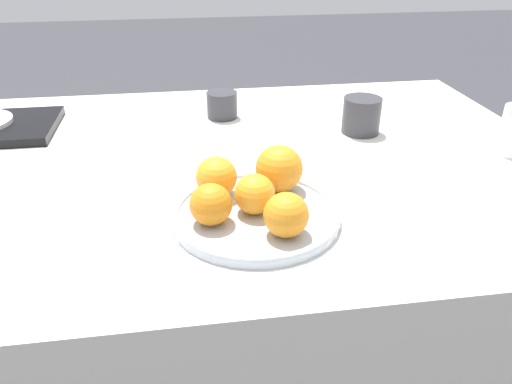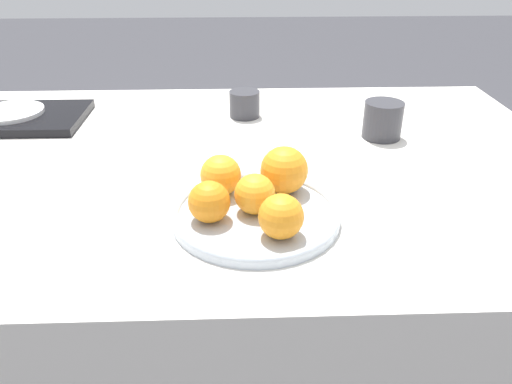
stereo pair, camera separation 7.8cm
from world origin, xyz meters
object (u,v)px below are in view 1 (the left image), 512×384
at_px(orange_4, 216,177).
at_px(cup_0, 222,105).
at_px(cup_1, 361,115).
at_px(fruit_platter, 256,214).
at_px(orange_0, 255,194).
at_px(orange_2, 211,204).
at_px(orange_1, 286,215).
at_px(orange_3, 279,169).

distance_m(orange_4, cup_0, 0.42).
bearing_deg(cup_1, fruit_platter, -130.69).
distance_m(orange_0, orange_2, 0.07).
bearing_deg(fruit_platter, orange_1, -64.29).
relative_size(cup_0, cup_1, 0.87).
height_order(orange_3, cup_0, orange_3).
bearing_deg(orange_3, orange_1, -96.62).
distance_m(orange_0, orange_4, 0.08).
height_order(orange_0, cup_1, cup_1).
bearing_deg(orange_1, orange_2, 155.48).
bearing_deg(fruit_platter, cup_0, 91.28).
distance_m(orange_1, cup_1, 0.48).
distance_m(orange_2, orange_4, 0.09).
height_order(orange_2, orange_3, orange_3).
bearing_deg(orange_0, orange_3, 52.45).
bearing_deg(orange_4, orange_3, 1.78).
height_order(orange_2, orange_4, orange_4).
bearing_deg(fruit_platter, cup_1, 49.31).
relative_size(orange_0, cup_1, 0.77).
xyz_separation_m(cup_0, cup_1, (0.30, -0.15, 0.01)).
relative_size(fruit_platter, orange_1, 4.03).
xyz_separation_m(orange_0, cup_1, (0.29, 0.34, -0.01)).
distance_m(orange_3, cup_1, 0.36).
xyz_separation_m(orange_3, cup_1, (0.24, 0.27, -0.01)).
xyz_separation_m(fruit_platter, orange_2, (-0.07, -0.02, 0.04)).
bearing_deg(cup_0, orange_2, -96.99).
height_order(fruit_platter, cup_1, cup_1).
relative_size(fruit_platter, orange_0, 4.16).
relative_size(orange_2, cup_1, 0.77).
height_order(orange_0, orange_2, same).
height_order(orange_1, orange_3, orange_3).
height_order(orange_4, cup_1, orange_4).
xyz_separation_m(orange_1, cup_1, (0.26, 0.41, -0.01)).
height_order(fruit_platter, orange_0, orange_0).
xyz_separation_m(fruit_platter, cup_0, (-0.01, 0.48, 0.02)).
bearing_deg(orange_2, fruit_platter, 16.70).
bearing_deg(orange_2, orange_0, 17.69).
bearing_deg(orange_2, orange_4, 79.88).
bearing_deg(orange_3, orange_4, -178.22).
height_order(orange_1, cup_1, same).
bearing_deg(orange_0, cup_1, 49.06).
distance_m(orange_1, orange_4, 0.16).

